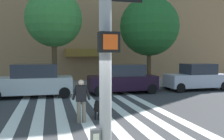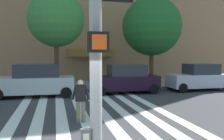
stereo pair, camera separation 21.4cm
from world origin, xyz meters
The scene contains 10 objects.
ground_plane centered at (0.00, 6.25, 0.00)m, with size 160.00×160.00×0.00m, color #353538.
sidewalk_far centered at (0.00, 15.50, 0.07)m, with size 80.00×6.00×0.15m, color gray.
crosswalk_stripes centered at (0.97, 6.25, 0.00)m, with size 6.75×11.90×0.01m.
parked_car_behind_first centered at (-1.79, 11.27, 0.96)m, with size 4.81×2.16×2.00m.
parked_car_third_in_line centered at (3.94, 11.27, 0.92)m, with size 4.49×1.92×1.92m.
parked_car_fourth_in_line centered at (9.54, 11.27, 0.90)m, with size 4.45×1.93×1.92m.
street_tree_nearest centered at (-0.46, 13.35, 5.06)m, with size 3.95×3.95×6.90m.
street_tree_middle centered at (6.94, 13.89, 4.82)m, with size 4.70×4.70×7.03m.
pedestrian_dog_walker centered at (0.33, 4.99, 0.93)m, with size 0.71×0.31×1.64m.
dog_on_leash centered at (1.04, 5.52, 0.44)m, with size 0.39×1.09×0.65m.
Camera 1 is at (-0.81, -3.96, 2.58)m, focal length 38.38 mm.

